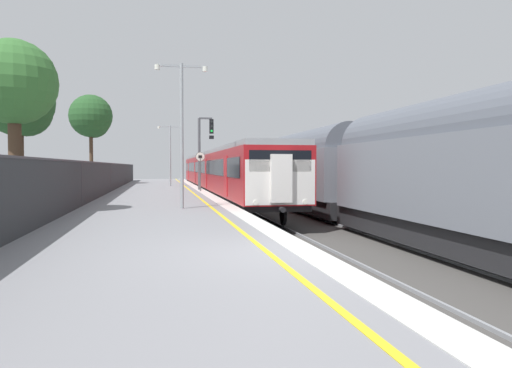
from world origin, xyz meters
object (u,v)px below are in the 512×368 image
Objects in this scene: commuter_train_at_platform at (218,171)px; signal_gantry at (203,145)px; background_tree_centre at (15,86)px; speed_limit_sign at (200,166)px; freight_train_adjacent_track at (359,169)px; background_tree_left at (92,118)px; background_tree_right at (21,105)px; platform_lamp_mid at (182,123)px; platform_lamp_far at (170,150)px.

signal_gantry is (-1.47, -3.99, 1.86)m from commuter_train_at_platform.
speed_limit_sign is at bearing 61.90° from background_tree_centre.
commuter_train_at_platform is 8.08× the size of signal_gantry.
freight_train_adjacent_track is at bearing -63.83° from speed_limit_sign.
speed_limit_sign is (-5.85, 11.90, 0.13)m from freight_train_adjacent_track.
freight_train_adjacent_track is 3.22× the size of background_tree_left.
commuter_train_at_platform is 4.64m from signal_gantry.
background_tree_right is (-14.61, 4.14, 2.91)m from freight_train_adjacent_track.
commuter_train_at_platform is 6.30m from speed_limit_sign.
commuter_train_at_platform is 4.98× the size of background_tree_left.
speed_limit_sign is 0.46× the size of platform_lamp_mid.
background_tree_left is (-8.64, 14.48, 4.39)m from speed_limit_sign.
background_tree_centre is 6.15m from background_tree_right.
platform_lamp_far reaches higher than commuter_train_at_platform.
background_tree_right is at bearing -138.44° from speed_limit_sign.
background_tree_left is at bearing 104.21° from platform_lamp_mid.
signal_gantry reaches higher than platform_lamp_far.
background_tree_centre is at bearing -114.93° from commuter_train_at_platform.
background_tree_left is 1.32× the size of background_tree_right.
platform_lamp_far is at bearing 101.20° from speed_limit_sign.
freight_train_adjacent_track is at bearing 7.95° from background_tree_centre.
background_tree_right reaches higher than freight_train_adjacent_track.
platform_lamp_far reaches higher than speed_limit_sign.
signal_gantry reaches higher than speed_limit_sign.
commuter_train_at_platform is at bearing 69.72° from signal_gantry.
background_tree_right is at bearing 103.35° from background_tree_centre.
background_tree_left is at bearing 141.09° from commuter_train_at_platform.
signal_gantry is 1.96× the size of speed_limit_sign.
platform_lamp_mid is at bearing -75.79° from background_tree_left.
signal_gantry is at bearing -72.68° from platform_lamp_far.
speed_limit_sign is at bearing 82.20° from platform_lamp_mid.
platform_lamp_far is at bearing 110.13° from freight_train_adjacent_track.
background_tree_right reaches higher than background_tree_centre.
platform_lamp_mid is 0.68× the size of background_tree_left.
platform_lamp_far is (-7.60, 20.73, 1.48)m from freight_train_adjacent_track.
background_tree_left is (-6.90, 27.23, 2.75)m from platform_lamp_mid.
signal_gantry is 0.62× the size of background_tree_left.
background_tree_right is (-7.01, -16.59, 1.43)m from platform_lamp_far.
background_tree_left reaches higher than commuter_train_at_platform.
signal_gantry is at bearing 111.46° from freight_train_adjacent_track.
background_tree_centre is at bearing -118.10° from speed_limit_sign.
commuter_train_at_platform is 19.21m from platform_lamp_mid.
freight_train_adjacent_track is 13.26m from speed_limit_sign.
commuter_train_at_platform is 1.55× the size of freight_train_adjacent_track.
commuter_train_at_platform is 15.87× the size of speed_limit_sign.
background_tree_right is (-1.42, 5.98, 0.10)m from background_tree_centre.
platform_lamp_far is at bearing 90.00° from platform_lamp_mid.
background_tree_right reaches higher than platform_lamp_mid.
commuter_train_at_platform is 8.12× the size of platform_lamp_far.
background_tree_centre is (-5.59, -22.57, 1.33)m from platform_lamp_far.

